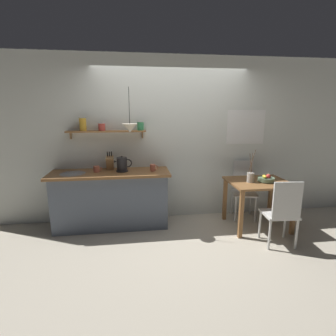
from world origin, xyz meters
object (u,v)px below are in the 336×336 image
(knife_block, at_px, (110,163))
(coffee_mug_spare, at_px, (153,168))
(pendant_lamp, at_px, (130,128))
(dining_table, at_px, (258,189))
(electric_kettle, at_px, (122,165))
(coffee_mug_by_sink, at_px, (97,169))
(fruit_bowl, at_px, (266,179))
(twig_vase, at_px, (251,177))
(dining_chair_far, at_px, (243,187))
(dining_chair_near, at_px, (282,211))

(knife_block, relative_size, coffee_mug_spare, 2.33)
(pendant_lamp, bearing_deg, dining_table, -5.93)
(electric_kettle, bearing_deg, coffee_mug_by_sink, 176.58)
(fruit_bowl, xyz_separation_m, coffee_mug_spare, (-1.73, 0.33, 0.16))
(fruit_bowl, relative_size, twig_vase, 0.49)
(dining_table, bearing_deg, electric_kettle, 171.44)
(dining_table, bearing_deg, coffee_mug_spare, 170.11)
(electric_kettle, bearing_deg, coffee_mug_spare, -3.89)
(fruit_bowl, height_order, electric_kettle, electric_kettle)
(dining_chair_far, bearing_deg, electric_kettle, -176.82)
(electric_kettle, relative_size, coffee_mug_by_sink, 2.06)
(dining_chair_far, xyz_separation_m, knife_block, (-2.25, 0.05, 0.49))
(dining_table, bearing_deg, pendant_lamp, 174.07)
(dining_chair_near, distance_m, electric_kettle, 2.39)
(dining_chair_near, xyz_separation_m, dining_chair_far, (-0.08, 1.08, 0.01))
(dining_table, relative_size, fruit_bowl, 3.70)
(dining_table, height_order, electric_kettle, electric_kettle)
(dining_chair_far, bearing_deg, knife_block, 178.74)
(dining_chair_near, relative_size, knife_block, 3.19)
(coffee_mug_by_sink, height_order, coffee_mug_spare, coffee_mug_spare)
(dining_chair_near, xyz_separation_m, coffee_mug_by_sink, (-2.52, 0.99, 0.43))
(knife_block, xyz_separation_m, pendant_lamp, (0.33, -0.28, 0.57))
(dining_chair_far, distance_m, twig_vase, 0.56)
(electric_kettle, bearing_deg, dining_chair_near, -24.31)
(twig_vase, distance_m, coffee_mug_spare, 1.51)
(twig_vase, xyz_separation_m, pendant_lamp, (-1.81, 0.23, 0.75))
(dining_table, distance_m, coffee_mug_by_sink, 2.54)
(dining_chair_near, distance_m, coffee_mug_by_sink, 2.74)
(dining_chair_far, height_order, fruit_bowl, dining_chair_far)
(coffee_mug_spare, bearing_deg, dining_chair_far, 5.29)
(dining_chair_near, distance_m, coffee_mug_spare, 1.95)
(dining_table, distance_m, dining_chair_near, 0.66)
(fruit_bowl, xyz_separation_m, electric_kettle, (-2.20, 0.36, 0.21))
(dining_table, xyz_separation_m, electric_kettle, (-2.10, 0.32, 0.39))
(pendant_lamp, bearing_deg, coffee_mug_by_sink, 165.62)
(dining_table, xyz_separation_m, coffee_mug_by_sink, (-2.50, 0.34, 0.32))
(electric_kettle, height_order, pendant_lamp, pendant_lamp)
(coffee_mug_spare, xyz_separation_m, pendant_lamp, (-0.34, -0.08, 0.63))
(dining_chair_far, bearing_deg, coffee_mug_spare, -174.71)
(dining_chair_far, height_order, knife_block, knife_block)
(fruit_bowl, xyz_separation_m, knife_block, (-2.40, 0.52, 0.22))
(electric_kettle, xyz_separation_m, pendant_lamp, (0.14, -0.11, 0.57))
(dining_chair_near, bearing_deg, electric_kettle, 155.69)
(knife_block, xyz_separation_m, coffee_mug_by_sink, (-0.19, -0.14, -0.07))
(dining_chair_far, height_order, coffee_mug_by_sink, coffee_mug_by_sink)
(dining_table, xyz_separation_m, fruit_bowl, (0.09, -0.04, 0.17))
(dining_table, height_order, pendant_lamp, pendant_lamp)
(dining_chair_near, distance_m, twig_vase, 0.72)
(dining_table, bearing_deg, twig_vase, -171.23)
(dining_chair_near, bearing_deg, coffee_mug_by_sink, 158.65)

